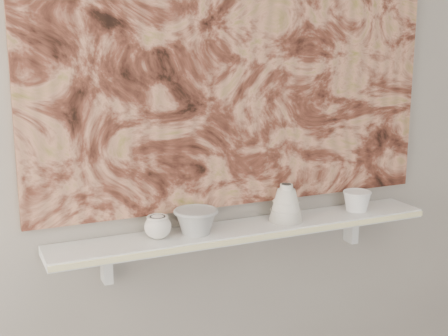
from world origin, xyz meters
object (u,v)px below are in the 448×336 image
cup_cream (158,227)px  bowl_white (357,201)px  shelf (247,230)px  bell_vessel (286,202)px  bowl_grey (196,221)px  painting (238,49)px

cup_cream → bowl_white: 0.79m
shelf → bell_vessel: size_ratio=10.30×
bowl_grey → cup_cream: size_ratio=1.70×
bowl_grey → cup_cream: bearing=180.0°
shelf → cup_cream: 0.33m
shelf → bowl_grey: bowl_grey is taller
shelf → bell_vessel: (0.15, 0.00, 0.08)m
painting → bell_vessel: (0.15, -0.08, -0.54)m
shelf → bowl_grey: size_ratio=9.25×
bell_vessel → bowl_white: bell_vessel is taller
painting → cup_cream: bearing=-166.2°
shelf → bowl_grey: bearing=180.0°
painting → bowl_grey: 0.60m
cup_cream → bell_vessel: bell_vessel is taller
shelf → bowl_white: bowl_white is taller
cup_cream → bell_vessel: bearing=0.0°
bowl_grey → bowl_white: 0.66m
bowl_white → bell_vessel: bearing=180.0°
cup_cream → bell_vessel: 0.48m
shelf → cup_cream: cup_cream is taller
painting → bowl_white: (0.46, -0.08, -0.57)m
painting → bowl_grey: size_ratio=9.91×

